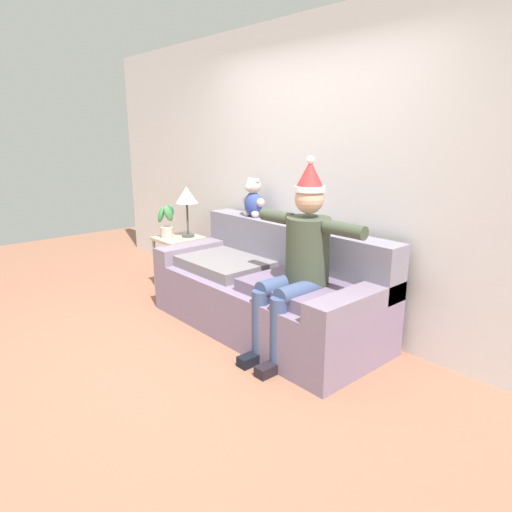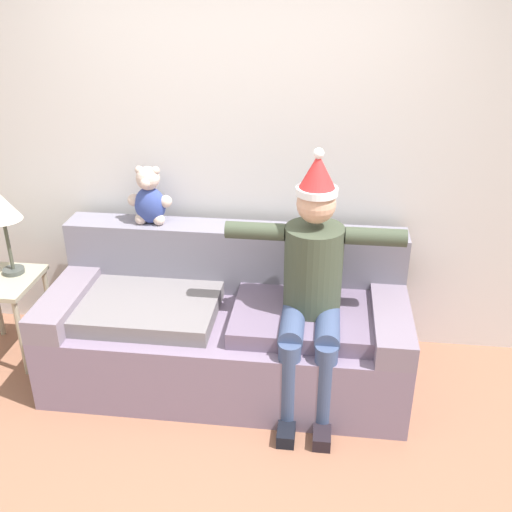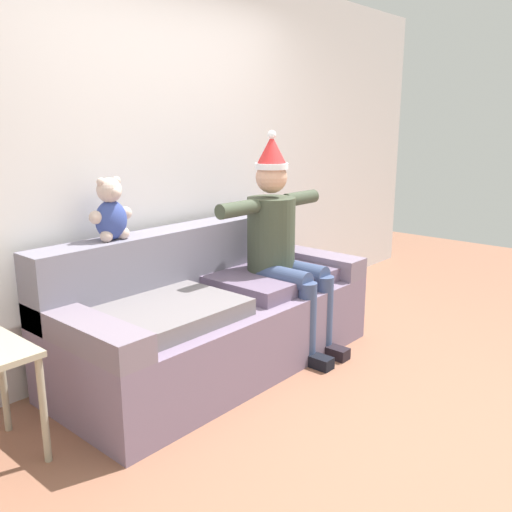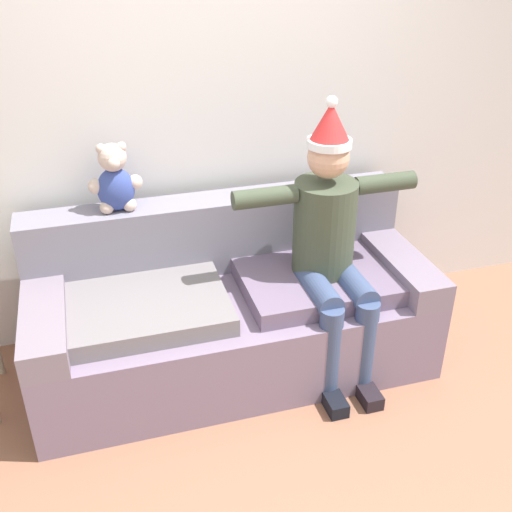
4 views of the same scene
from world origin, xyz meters
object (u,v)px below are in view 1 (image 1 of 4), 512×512
at_px(couch, 268,291).
at_px(potted_plant, 167,221).
at_px(side_table, 179,246).
at_px(person_seated, 299,258).
at_px(teddy_bear, 253,199).
at_px(table_lamp, 187,197).

distance_m(couch, potted_plant, 1.64).
height_order(side_table, potted_plant, potted_plant).
relative_size(person_seated, potted_plant, 4.07).
bearing_deg(teddy_bear, side_table, -164.22).
distance_m(person_seated, teddy_bear, 1.20).
distance_m(table_lamp, potted_plant, 0.35).
height_order(person_seated, side_table, person_seated).
height_order(couch, person_seated, person_seated).
xyz_separation_m(side_table, potted_plant, (-0.08, -0.10, 0.28)).
bearing_deg(teddy_bear, potted_plant, -160.44).
bearing_deg(table_lamp, teddy_bear, 10.91).
distance_m(side_table, potted_plant, 0.31).
xyz_separation_m(table_lamp, potted_plant, (-0.13, -0.19, -0.26)).
distance_m(couch, side_table, 1.51).
bearing_deg(person_seated, side_table, 174.55).
xyz_separation_m(couch, teddy_bear, (-0.54, 0.29, 0.73)).
distance_m(couch, teddy_bear, 0.96).
bearing_deg(table_lamp, person_seated, -8.32).
xyz_separation_m(couch, side_table, (-1.50, 0.02, 0.12)).
bearing_deg(potted_plant, side_table, 51.51).
bearing_deg(side_table, teddy_bear, 15.78).
bearing_deg(potted_plant, teddy_bear, 19.56).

